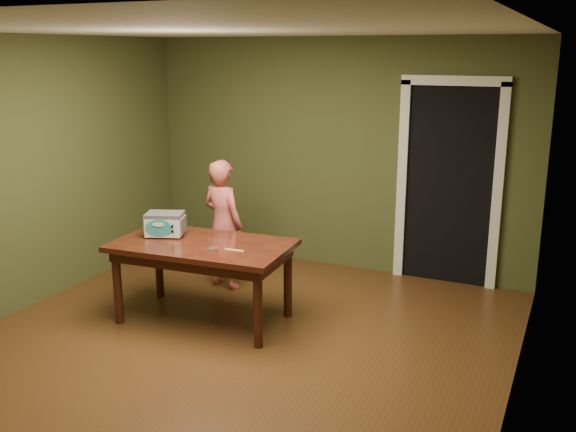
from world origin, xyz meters
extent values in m
plane|color=#542D18|center=(0.00, 0.00, 0.00)|extent=(5.00, 5.00, 0.00)
cube|color=#404726|center=(0.00, 2.50, 1.30)|extent=(4.50, 0.02, 2.60)
cube|color=#404726|center=(-2.25, 0.00, 1.30)|extent=(0.02, 5.00, 2.60)
cube|color=#404726|center=(2.25, 0.00, 1.30)|extent=(0.02, 5.00, 2.60)
cube|color=white|center=(0.00, 0.00, 2.60)|extent=(4.50, 5.00, 0.02)
cube|color=black|center=(1.30, 2.80, 1.05)|extent=(0.90, 0.60, 2.10)
cube|color=black|center=(1.30, 2.48, 1.05)|extent=(0.90, 0.02, 2.10)
cube|color=white|center=(0.80, 2.47, 1.05)|extent=(0.10, 0.06, 2.20)
cube|color=white|center=(1.80, 2.47, 1.05)|extent=(0.10, 0.06, 2.20)
cube|color=white|center=(1.30, 2.47, 2.15)|extent=(1.10, 0.06, 0.10)
cube|color=black|center=(-0.51, 0.49, 0.72)|extent=(1.66, 1.01, 0.05)
cube|color=#36160D|center=(-0.51, 0.49, 0.65)|extent=(1.53, 0.88, 0.10)
cylinder|color=#36160D|center=(-1.18, 0.09, 0.35)|extent=(0.08, 0.08, 0.70)
cylinder|color=#36160D|center=(-1.23, 0.79, 0.35)|extent=(0.08, 0.08, 0.70)
cylinder|color=#36160D|center=(0.22, 0.19, 0.35)|extent=(0.08, 0.08, 0.70)
cylinder|color=#36160D|center=(0.17, 0.89, 0.35)|extent=(0.08, 0.08, 0.70)
cylinder|color=#4C4F54|center=(-1.04, 0.40, 0.76)|extent=(0.02, 0.02, 0.01)
cylinder|color=#4C4F54|center=(-1.11, 0.57, 0.76)|extent=(0.02, 0.02, 0.01)
cylinder|color=#4C4F54|center=(-0.78, 0.50, 0.76)|extent=(0.02, 0.02, 0.01)
cylinder|color=#4C4F54|center=(-0.85, 0.67, 0.76)|extent=(0.02, 0.02, 0.01)
cube|color=silver|center=(-0.94, 0.54, 0.86)|extent=(0.40, 0.34, 0.19)
cube|color=#4C4F54|center=(-0.94, 0.54, 0.96)|extent=(0.41, 0.35, 0.03)
cube|color=#4C4F54|center=(-1.11, 0.47, 0.86)|extent=(0.09, 0.21, 0.15)
cube|color=#4C4F54|center=(-0.78, 0.60, 0.86)|extent=(0.09, 0.21, 0.15)
ellipsoid|color=teal|center=(-0.93, 0.41, 0.86)|extent=(0.24, 0.10, 0.16)
cylinder|color=black|center=(-0.81, 0.46, 0.88)|extent=(0.03, 0.02, 0.02)
cylinder|color=black|center=(-0.81, 0.46, 0.83)|extent=(0.02, 0.02, 0.02)
cylinder|color=silver|center=(-0.30, 0.34, 0.76)|extent=(0.10, 0.10, 0.02)
cylinder|color=#472617|center=(-0.30, 0.34, 0.77)|extent=(0.09, 0.09, 0.01)
cube|color=#FFCE6E|center=(-0.13, 0.41, 0.75)|extent=(0.18, 0.03, 0.01)
imported|color=#C75551|center=(-0.79, 1.33, 0.68)|extent=(0.56, 0.43, 1.37)
camera|label=1|loc=(2.56, -4.24, 2.45)|focal=40.00mm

